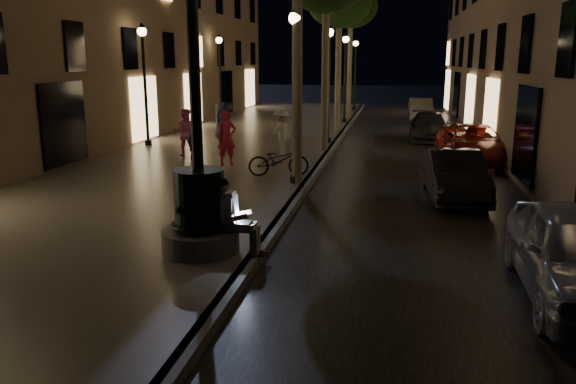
% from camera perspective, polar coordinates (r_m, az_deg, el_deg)
% --- Properties ---
extents(ground, '(120.00, 120.00, 0.00)m').
position_cam_1_polar(ground, '(22.66, 4.49, 4.15)').
color(ground, black).
rests_on(ground, ground).
extents(cobble_lane, '(6.00, 45.00, 0.02)m').
position_cam_1_polar(cobble_lane, '(22.55, 12.11, 3.88)').
color(cobble_lane, black).
rests_on(cobble_lane, ground).
extents(promenade, '(8.00, 45.00, 0.20)m').
position_cam_1_polar(promenade, '(23.39, -5.33, 4.67)').
color(promenade, slate).
rests_on(promenade, ground).
extents(curb_strip, '(0.25, 45.00, 0.20)m').
position_cam_1_polar(curb_strip, '(22.64, 4.49, 4.40)').
color(curb_strip, '#59595B').
rests_on(curb_strip, ground).
extents(fountain_lamppost, '(1.40, 1.40, 5.21)m').
position_cam_1_polar(fountain_lamppost, '(10.11, -9.02, -0.45)').
color(fountain_lamppost, '#59595B').
rests_on(fountain_lamppost, promenade).
extents(seated_man_laptop, '(0.99, 0.33, 1.36)m').
position_cam_1_polar(seated_man_laptop, '(10.00, -5.64, -2.25)').
color(seated_man_laptop, tan).
rests_on(seated_man_laptop, promenade).
extents(tree_third, '(3.00, 3.00, 7.20)m').
position_cam_1_polar(tree_third, '(27.50, 5.25, 18.57)').
color(tree_third, '#6B604C').
rests_on(tree_third, promenade).
extents(tree_far, '(3.00, 3.00, 7.50)m').
position_cam_1_polar(tree_far, '(33.47, 6.42, 18.10)').
color(tree_far, '#6B604C').
rests_on(tree_far, promenade).
extents(lamp_curb_a, '(0.36, 0.36, 4.81)m').
position_cam_1_polar(lamp_curb_a, '(15.48, 0.74, 12.00)').
color(lamp_curb_a, black).
rests_on(lamp_curb_a, promenade).
extents(lamp_curb_b, '(0.36, 0.36, 4.81)m').
position_cam_1_polar(lamp_curb_b, '(23.40, 4.15, 12.41)').
color(lamp_curb_b, black).
rests_on(lamp_curb_b, promenade).
extents(lamp_curb_c, '(0.36, 0.36, 4.81)m').
position_cam_1_polar(lamp_curb_c, '(31.36, 5.84, 12.59)').
color(lamp_curb_c, black).
rests_on(lamp_curb_c, promenade).
extents(lamp_curb_d, '(0.36, 0.36, 4.81)m').
position_cam_1_polar(lamp_curb_d, '(39.34, 6.84, 12.70)').
color(lamp_curb_d, black).
rests_on(lamp_curb_d, promenade).
extents(lamp_left_b, '(0.36, 0.36, 4.81)m').
position_cam_1_polar(lamp_left_b, '(23.37, -14.41, 12.04)').
color(lamp_left_b, black).
rests_on(lamp_left_b, promenade).
extents(lamp_left_c, '(0.36, 0.36, 4.81)m').
position_cam_1_polar(lamp_left_c, '(32.73, -6.95, 12.59)').
color(lamp_left_c, black).
rests_on(lamp_left_c, promenade).
extents(stroller, '(0.62, 1.00, 1.01)m').
position_cam_1_polar(stroller, '(19.94, -9.35, 4.82)').
color(stroller, black).
rests_on(stroller, promenade).
extents(car_second, '(1.55, 3.90, 1.26)m').
position_cam_1_polar(car_second, '(15.37, 16.56, 1.65)').
color(car_second, black).
rests_on(car_second, ground).
extents(car_third, '(2.39, 4.86, 1.33)m').
position_cam_1_polar(car_third, '(21.21, 18.24, 4.71)').
color(car_third, maroon).
rests_on(car_third, ground).
extents(car_rear, '(1.72, 4.22, 1.22)m').
position_cam_1_polar(car_rear, '(26.47, 14.15, 6.45)').
color(car_rear, '#2B2B2F').
rests_on(car_rear, ground).
extents(car_fifth, '(1.38, 3.91, 1.28)m').
position_cam_1_polar(car_fifth, '(35.42, 13.31, 8.18)').
color(car_fifth, '#A8A9A3').
rests_on(car_fifth, ground).
extents(pedestrian_red, '(0.78, 0.72, 1.78)m').
position_cam_1_polar(pedestrian_red, '(18.51, -6.25, 5.48)').
color(pedestrian_red, '#B4243D').
rests_on(pedestrian_red, promenade).
extents(pedestrian_pink, '(0.93, 0.78, 1.70)m').
position_cam_1_polar(pedestrian_pink, '(20.48, -10.41, 5.97)').
color(pedestrian_pink, pink).
rests_on(pedestrian_pink, promenade).
extents(pedestrian_white, '(1.12, 1.26, 1.69)m').
position_cam_1_polar(pedestrian_white, '(20.18, -0.67, 6.07)').
color(pedestrian_white, silver).
rests_on(pedestrian_white, promenade).
extents(pedestrian_blue, '(0.97, 0.93, 1.62)m').
position_cam_1_polar(pedestrian_blue, '(24.34, -6.48, 7.14)').
color(pedestrian_blue, '#2A349B').
rests_on(pedestrian_blue, promenade).
extents(pedestrian_dark, '(0.55, 0.80, 1.57)m').
position_cam_1_polar(pedestrian_dark, '(25.03, -6.94, 7.24)').
color(pedestrian_dark, '#2F2E32').
rests_on(pedestrian_dark, promenade).
extents(bicycle, '(1.91, 1.11, 0.95)m').
position_cam_1_polar(bicycle, '(16.68, -0.95, 3.25)').
color(bicycle, black).
rests_on(bicycle, promenade).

